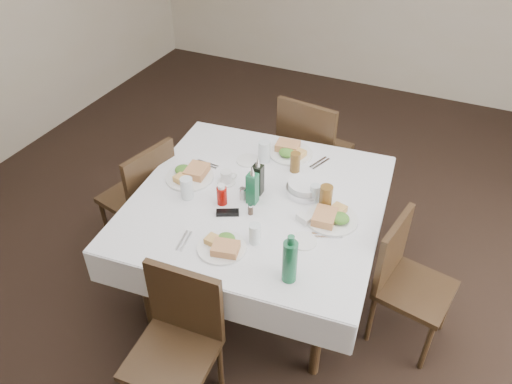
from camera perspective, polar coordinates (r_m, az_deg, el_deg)
ground_plane at (r=3.46m, az=2.62°, el=-12.17°), size 7.00×7.00×0.00m
room_shell at (r=2.42m, az=3.80°, el=14.93°), size 6.04×7.04×2.80m
dining_table at (r=3.07m, az=0.18°, el=-1.81°), size 1.61×1.61×0.76m
chair_north at (r=3.88m, az=6.28°, el=5.07°), size 0.52×0.52×0.99m
chair_south at (r=2.69m, az=-8.86°, el=-15.91°), size 0.44×0.44×0.88m
chair_east at (r=3.07m, az=16.60°, el=-9.10°), size 0.47×0.47×0.85m
chair_west at (r=3.56m, az=-12.70°, el=-0.09°), size 0.51×0.51×0.90m
meal_north at (r=3.41m, az=3.89°, el=4.69°), size 0.30×0.30×0.06m
meal_south at (r=2.69m, az=-3.80°, el=-6.11°), size 0.27×0.27×0.06m
meal_east at (r=2.88m, az=8.63°, el=-2.87°), size 0.30×0.30×0.07m
meal_west at (r=3.21m, az=-7.55°, el=2.05°), size 0.31×0.31×0.07m
side_plate_a at (r=3.35m, az=-0.89°, el=3.62°), size 0.16×0.16×0.01m
side_plate_b at (r=2.75m, az=5.42°, el=-5.60°), size 0.15×0.15×0.01m
water_n at (r=3.32m, az=0.96°, el=4.67°), size 0.08×0.08×0.15m
water_s at (r=2.70m, az=-0.14°, el=-4.79°), size 0.07×0.07×0.12m
water_e at (r=3.00m, az=6.76°, el=-0.13°), size 0.06×0.06×0.11m
water_w at (r=3.02m, az=-7.91°, el=0.44°), size 0.08×0.08×0.14m
iced_tea_a at (r=3.23m, az=4.50°, el=3.41°), size 0.07×0.07×0.14m
iced_tea_b at (r=2.93m, az=7.98°, el=-0.64°), size 0.08×0.08×0.16m
bread_basket at (r=3.06m, az=5.65°, el=0.48°), size 0.24×0.24×0.08m
oil_cruet_dark at (r=3.01m, az=0.20°, el=1.58°), size 0.06×0.06×0.25m
oil_cruet_green at (r=2.93m, az=-0.41°, el=0.55°), size 0.06×0.06×0.26m
ketchup_bottle at (r=2.96m, az=-3.93°, el=-0.33°), size 0.06×0.06×0.13m
salt_shaker at (r=2.99m, az=-1.54°, el=-0.22°), size 0.04×0.04×0.08m
pepper_shaker at (r=2.89m, az=-0.63°, el=-2.00°), size 0.03×0.03×0.07m
coffee_mug at (r=3.14m, az=-3.38°, el=1.66°), size 0.12×0.11×0.08m
sunglasses at (r=2.91m, az=-3.27°, el=-2.36°), size 0.14×0.10×0.03m
green_bottle at (r=2.46m, az=3.88°, el=-7.85°), size 0.08×0.08×0.29m
sugar_caddy at (r=2.86m, az=5.47°, el=-3.04°), size 0.10×0.08×0.04m
cutlery_n at (r=3.35m, az=7.28°, el=3.29°), size 0.10×0.18×0.01m
cutlery_s at (r=2.77m, az=-8.22°, el=-5.54°), size 0.06×0.16×0.01m
cutlery_e at (r=2.80m, az=8.11°, el=-4.94°), size 0.17×0.10×0.01m
cutlery_w at (r=3.33m, az=-5.63°, el=3.17°), size 0.16×0.05×0.01m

